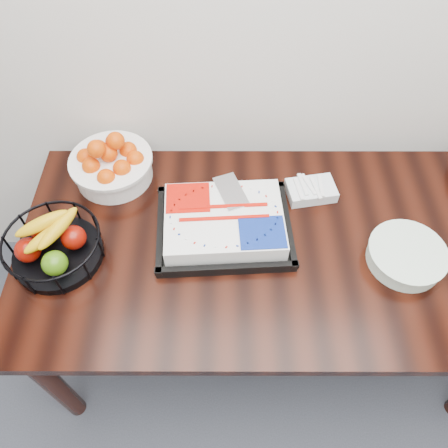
{
  "coord_description": "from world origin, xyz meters",
  "views": [
    {
      "loc": [
        -0.18,
        1.15,
        2.02
      ],
      "look_at": [
        -0.18,
        2.02,
        0.83
      ],
      "focal_mm": 35.0,
      "sensor_mm": 36.0,
      "label": 1
    }
  ],
  "objects_px": {
    "fruit_basket": "(54,245)",
    "plate_stack": "(406,256)",
    "table": "(274,255)",
    "tangerine_bowl": "(111,161)",
    "cake_tray": "(224,223)"
  },
  "relations": [
    {
      "from": "fruit_basket",
      "to": "plate_stack",
      "type": "distance_m",
      "value": 1.17
    },
    {
      "from": "table",
      "to": "fruit_basket",
      "type": "xyz_separation_m",
      "value": [
        -0.74,
        -0.06,
        0.16
      ]
    },
    {
      "from": "table",
      "to": "plate_stack",
      "type": "distance_m",
      "value": 0.45
    },
    {
      "from": "table",
      "to": "tangerine_bowl",
      "type": "relative_size",
      "value": 5.75
    },
    {
      "from": "tangerine_bowl",
      "to": "plate_stack",
      "type": "xyz_separation_m",
      "value": [
        1.03,
        -0.38,
        -0.05
      ]
    },
    {
      "from": "table",
      "to": "fruit_basket",
      "type": "bearing_deg",
      "value": -175.42
    },
    {
      "from": "cake_tray",
      "to": "fruit_basket",
      "type": "xyz_separation_m",
      "value": [
        -0.56,
        -0.11,
        0.03
      ]
    },
    {
      "from": "cake_tray",
      "to": "plate_stack",
      "type": "height_order",
      "value": "cake_tray"
    },
    {
      "from": "tangerine_bowl",
      "to": "fruit_basket",
      "type": "xyz_separation_m",
      "value": [
        -0.13,
        -0.37,
        -0.02
      ]
    },
    {
      "from": "tangerine_bowl",
      "to": "fruit_basket",
      "type": "bearing_deg",
      "value": -110.01
    },
    {
      "from": "cake_tray",
      "to": "plate_stack",
      "type": "relative_size",
      "value": 1.87
    },
    {
      "from": "cake_tray",
      "to": "fruit_basket",
      "type": "distance_m",
      "value": 0.57
    },
    {
      "from": "table",
      "to": "cake_tray",
      "type": "relative_size",
      "value": 3.7
    },
    {
      "from": "fruit_basket",
      "to": "plate_stack",
      "type": "height_order",
      "value": "fruit_basket"
    },
    {
      "from": "plate_stack",
      "to": "fruit_basket",
      "type": "bearing_deg",
      "value": 179.23
    }
  ]
}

